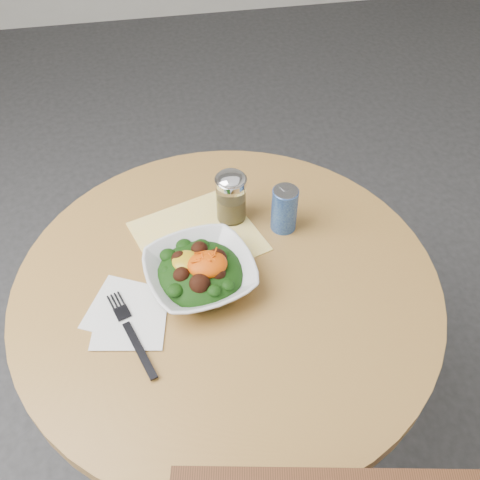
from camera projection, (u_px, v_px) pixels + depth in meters
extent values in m
plane|color=#2E2D30|center=(231.00, 432.00, 1.67)|extent=(6.00, 6.00, 0.00)
cylinder|color=black|center=(231.00, 430.00, 1.66)|extent=(0.52, 0.52, 0.03)
cylinder|color=black|center=(230.00, 375.00, 1.41)|extent=(0.10, 0.10, 0.71)
cylinder|color=#B89142|center=(227.00, 287.00, 1.14)|extent=(0.90, 0.90, 0.04)
cube|color=yellow|center=(198.00, 236.00, 1.21)|extent=(0.32, 0.31, 0.00)
cube|color=silver|center=(125.00, 308.00, 1.08)|extent=(0.19, 0.19, 0.00)
cube|color=silver|center=(130.00, 320.00, 1.06)|extent=(0.16, 0.16, 0.00)
imported|color=silver|center=(200.00, 273.00, 1.11)|extent=(0.27, 0.27, 0.05)
ellipsoid|color=black|center=(200.00, 274.00, 1.11)|extent=(0.18, 0.18, 0.06)
ellipsoid|color=#BE9713|center=(186.00, 261.00, 1.09)|extent=(0.06, 0.06, 0.02)
ellipsoid|color=#DA4704|center=(207.00, 264.00, 1.08)|extent=(0.08, 0.07, 0.04)
cube|color=black|center=(140.00, 350.00, 1.00)|extent=(0.06, 0.14, 0.00)
cube|color=black|center=(119.00, 307.00, 1.07)|extent=(0.05, 0.08, 0.00)
cylinder|color=silver|center=(231.00, 200.00, 1.22)|extent=(0.07, 0.07, 0.10)
cylinder|color=#A48C4C|center=(231.00, 207.00, 1.24)|extent=(0.06, 0.06, 0.06)
cylinder|color=silver|center=(231.00, 181.00, 1.18)|extent=(0.07, 0.07, 0.01)
ellipsoid|color=silver|center=(231.00, 179.00, 1.17)|extent=(0.07, 0.07, 0.03)
cylinder|color=navy|center=(284.00, 209.00, 1.20)|extent=(0.06, 0.06, 0.11)
cylinder|color=silver|center=(286.00, 191.00, 1.16)|extent=(0.06, 0.06, 0.00)
cube|color=silver|center=(284.00, 188.00, 1.16)|extent=(0.02, 0.02, 0.00)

